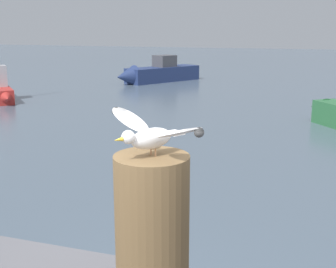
{
  "coord_description": "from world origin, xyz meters",
  "views": [
    {
      "loc": [
        1.47,
        -2.48,
        2.93
      ],
      "look_at": [
        0.74,
        -0.28,
        2.37
      ],
      "focal_mm": 48.37,
      "sensor_mm": 36.0,
      "label": 1
    }
  ],
  "objects_px": {
    "mooring_post": "(152,240)",
    "boat_red": "(2,90)",
    "seagull": "(151,133)",
    "boat_navy": "(155,73)"
  },
  "relations": [
    {
      "from": "boat_navy",
      "to": "boat_red",
      "type": "bearing_deg",
      "value": -114.74
    },
    {
      "from": "boat_red",
      "to": "boat_navy",
      "type": "bearing_deg",
      "value": 65.26
    },
    {
      "from": "boat_red",
      "to": "boat_navy",
      "type": "relative_size",
      "value": 0.74
    },
    {
      "from": "seagull",
      "to": "mooring_post",
      "type": "bearing_deg",
      "value": 57.91
    },
    {
      "from": "mooring_post",
      "to": "boat_navy",
      "type": "distance_m",
      "value": 22.2
    },
    {
      "from": "mooring_post",
      "to": "boat_red",
      "type": "xyz_separation_m",
      "value": [
        -11.2,
        12.95,
        -1.44
      ]
    },
    {
      "from": "boat_red",
      "to": "mooring_post",
      "type": "bearing_deg",
      "value": -49.16
    },
    {
      "from": "mooring_post",
      "to": "boat_red",
      "type": "height_order",
      "value": "boat_red"
    },
    {
      "from": "boat_navy",
      "to": "mooring_post",
      "type": "bearing_deg",
      "value": -70.03
    },
    {
      "from": "mooring_post",
      "to": "boat_navy",
      "type": "xyz_separation_m",
      "value": [
        -7.57,
        20.82,
        -1.42
      ]
    }
  ]
}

